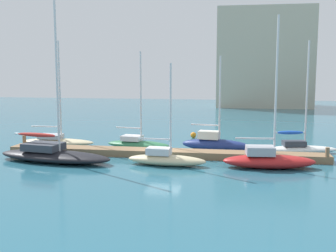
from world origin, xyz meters
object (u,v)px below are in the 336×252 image
sailboat_1 (53,154)px  sailboat_4 (215,143)px  harbor_building_distant (264,58)px  mooring_buoy_orange (193,135)px  sailboat_2 (137,143)px  sailboat_3 (166,158)px  sailboat_5 (268,159)px  sailboat_0 (57,140)px  sailboat_6 (300,147)px

sailboat_1 → sailboat_4: size_ratio=1.47×
harbor_building_distant → sailboat_1: bearing=-109.3°
mooring_buoy_orange → harbor_building_distant: size_ratio=0.03×
harbor_building_distant → sailboat_2: bearing=-106.1°
sailboat_4 → harbor_building_distant: size_ratio=0.45×
sailboat_3 → mooring_buoy_orange: 11.61m
sailboat_2 → harbor_building_distant: size_ratio=0.47×
sailboat_3 → mooring_buoy_orange: size_ratio=12.50×
sailboat_5 → harbor_building_distant: bearing=81.8°
sailboat_0 → sailboat_2: sailboat_0 is taller
sailboat_1 → sailboat_6: (17.34, 5.82, -0.04)m
sailboat_0 → harbor_building_distant: (19.29, 42.18, 7.88)m
sailboat_5 → harbor_building_distant: harbor_building_distant is taller
mooring_buoy_orange → sailboat_2: bearing=-123.2°
sailboat_6 → sailboat_5: bearing=-127.4°
sailboat_1 → mooring_buoy_orange: size_ratio=20.08×
sailboat_0 → sailboat_3: (10.31, -5.82, 0.05)m
sailboat_4 → sailboat_3: bearing=-109.0°
sailboat_4 → harbor_building_distant: 43.59m
sailboat_3 → sailboat_5: (6.68, 0.35, 0.10)m
sailboat_3 → mooring_buoy_orange: bearing=90.7°
sailboat_5 → sailboat_4: bearing=120.3°
mooring_buoy_orange → harbor_building_distant: bearing=77.1°
sailboat_1 → sailboat_5: bearing=10.6°
sailboat_0 → sailboat_1: sailboat_1 is taller
mooring_buoy_orange → harbor_building_distant: 38.21m
sailboat_2 → mooring_buoy_orange: size_ratio=14.38×
harbor_building_distant → sailboat_0: bearing=-114.6°
sailboat_4 → sailboat_1: bearing=-143.3°
sailboat_5 → sailboat_6: (2.73, 5.31, -0.08)m
sailboat_6 → sailboat_3: bearing=-159.1°
sailboat_5 → harbor_building_distant: 48.33m
sailboat_0 → sailboat_1: bearing=-69.0°
sailboat_6 → harbor_building_distant: size_ratio=0.51×
sailboat_1 → sailboat_4: (10.89, 5.68, 0.07)m
sailboat_3 → sailboat_6: 10.98m
sailboat_5 → mooring_buoy_orange: sailboat_5 is taller
sailboat_0 → sailboat_6: size_ratio=1.03×
sailboat_3 → sailboat_4: 6.27m
sailboat_2 → sailboat_4: bearing=7.8°
sailboat_2 → sailboat_6: sailboat_6 is taller
sailboat_0 → sailboat_4: 13.28m
sailboat_6 → harbor_building_distant: harbor_building_distant is taller
sailboat_2 → sailboat_5: 11.27m
sailboat_0 → sailboat_1: 6.44m
sailboat_1 → harbor_building_distant: harbor_building_distant is taller
sailboat_1 → sailboat_5: size_ratio=1.12×
sailboat_4 → sailboat_5: size_ratio=0.76×
sailboat_1 → sailboat_2: size_ratio=1.40×
mooring_buoy_orange → sailboat_0: bearing=-152.2°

